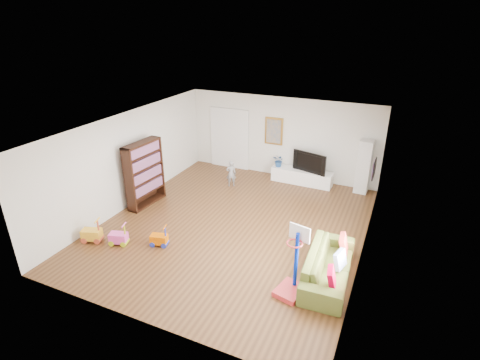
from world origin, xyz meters
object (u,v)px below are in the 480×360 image
at_px(bookshelf, 144,174).
at_px(basketball_hoop, 292,263).
at_px(sofa, 329,265).
at_px(media_console, 302,176).

distance_m(bookshelf, basketball_hoop, 5.40).
height_order(sofa, basketball_hoop, basketball_hoop).
distance_m(sofa, basketball_hoop, 1.06).
bearing_deg(basketball_hoop, media_console, 116.46).
relative_size(media_console, sofa, 0.91).
distance_m(media_console, sofa, 4.89).
distance_m(media_console, bookshelf, 5.03).
relative_size(media_console, basketball_hoop, 1.35).
xyz_separation_m(sofa, basketball_hoop, (-0.58, -0.78, 0.42)).
bearing_deg(media_console, sofa, -66.62).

